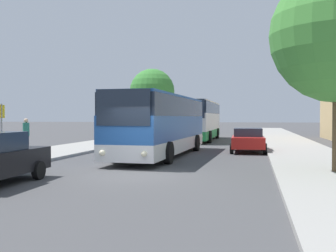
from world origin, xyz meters
The scene contains 7 objects.
ground_plane centered at (0.00, 0.00, 0.00)m, with size 300.00×300.00×0.00m, color #424244.
bus_front centered at (-0.56, 7.24, 1.72)m, with size 3.04×11.92×3.21m.
bus_middle centered at (-0.46, 21.76, 1.86)m, with size 2.78×11.88×3.48m.
parked_car_right_near centered at (3.93, 10.51, 0.75)m, with size 2.12×4.01×1.43m.
bus_stop_sign centered at (-6.91, 2.46, 1.73)m, with size 0.08×0.45×2.54m.
pedestrian_waiting_far centered at (-8.21, 6.48, 1.10)m, with size 0.36×0.36×1.86m.
tree_left_far centered at (-7.99, 33.42, 5.27)m, with size 5.49×5.49×7.88m.
Camera 1 is at (4.30, -13.29, 2.08)m, focal length 42.00 mm.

